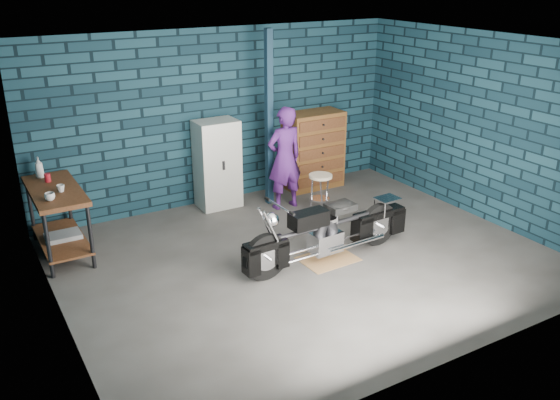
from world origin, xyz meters
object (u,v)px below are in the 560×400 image
Objects in this scene: motorcycle at (329,227)px; locker at (218,164)px; tool_chest at (314,150)px; storage_bin at (64,243)px; shop_stool at (320,195)px; person at (285,158)px; workbench at (59,221)px.

motorcycle is 2.44m from locker.
locker reaches higher than tool_chest.
tool_chest is (4.22, 0.49, 0.51)m from storage_bin.
tool_chest is 2.03× the size of shop_stool.
person is at bearing -32.83° from locker.
storage_bin is (0.02, -0.00, -0.32)m from workbench.
workbench is 1.08× the size of tool_chest.
person is at bearing -1.25° from workbench.
storage_bin is at bearing -173.36° from tool_chest.
workbench is at bearing -173.42° from tool_chest.
motorcycle is at bearing -33.05° from workbench.
person is at bearing -147.95° from tool_chest.
motorcycle is 1.62× the size of tool_chest.
locker is 2.15× the size of shop_stool.
locker reaches higher than storage_bin.
locker is at bearing 180.00° from tool_chest.
motorcycle is 3.48m from storage_bin.
person is 1.17× the size of locker.
storage_bin is 3.69m from shop_stool.
storage_bin is (-3.32, 0.07, -0.66)m from person.
tool_chest reaches higher than workbench.
motorcycle is 2.74m from tool_chest.
workbench is 0.67× the size of motorcycle.
workbench is at bearing -168.82° from locker.
motorcycle is 3.29× the size of shop_stool.
shop_stool is at bearing 58.07° from motorcycle.
storage_bin is 0.32× the size of locker.
shop_stool is (0.31, -0.53, -0.48)m from person.
motorcycle reaches higher than shop_stool.
shop_stool is (0.74, 1.30, -0.14)m from motorcycle.
motorcycle is at bearing -118.95° from tool_chest.
person reaches higher than storage_bin.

